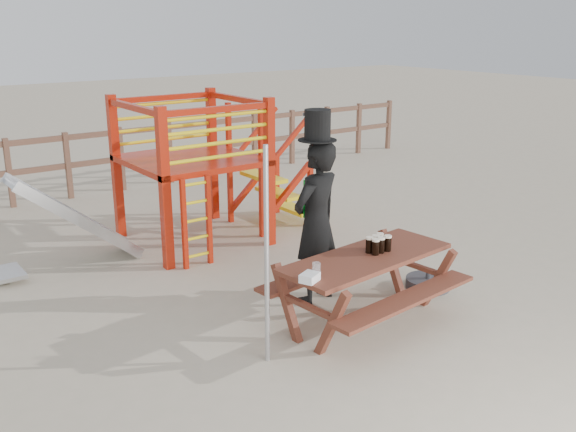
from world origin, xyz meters
name	(u,v)px	position (x,y,z in m)	size (l,w,h in m)	color
ground	(345,337)	(0.00, 0.00, 0.00)	(60.00, 60.00, 0.00)	#B4A58C
back_fence	(95,155)	(0.00, 7.00, 0.74)	(15.09, 0.09, 1.20)	brown
playground_fort	(187,170)	(0.12, 3.58, 1.07)	(4.71, 1.84, 2.10)	#B01F0B
picnic_table	(366,280)	(0.40, 0.15, 0.48)	(2.07, 1.53, 0.75)	brown
man_with_hat	(316,219)	(0.32, 0.90, 0.98)	(0.77, 0.60, 2.19)	black
metal_pole	(267,258)	(-0.90, 0.09, 1.04)	(0.05, 0.05, 2.07)	#B2B2B7
parasol_base	(428,283)	(1.63, 0.37, 0.06)	(0.53, 0.53, 0.22)	#35353A
paper_bag	(310,277)	(-0.51, -0.04, 0.79)	(0.18, 0.14, 0.08)	white
stout_pints	(378,244)	(0.57, 0.17, 0.84)	(0.27, 0.19, 0.17)	black
empty_glasses	(316,271)	(-0.40, -0.01, 0.82)	(0.08, 0.08, 0.15)	silver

